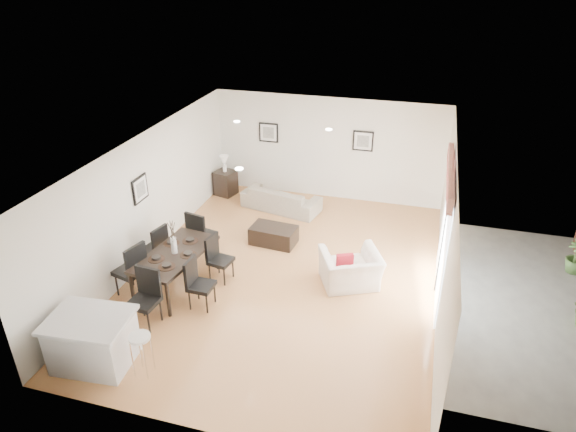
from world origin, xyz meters
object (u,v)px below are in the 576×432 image
(bar_stool, at_px, (140,341))
(armchair, at_px, (350,269))
(dining_chair_wnear, at_px, (133,267))
(dining_chair_foot, at_px, (199,232))
(dining_table, at_px, (175,256))
(side_table, at_px, (226,183))
(coffee_table, at_px, (274,235))
(dining_chair_efar, at_px, (217,255))
(dining_chair_head, at_px, (146,294))
(dining_chair_enear, at_px, (197,280))
(sofa, at_px, (281,199))
(kitchen_island, at_px, (92,340))
(dining_chair_wfar, at_px, (157,246))

(bar_stool, bearing_deg, armchair, 50.66)
(dining_chair_wnear, bearing_deg, dining_chair_foot, 173.48)
(dining_table, distance_m, side_table, 4.39)
(dining_table, height_order, coffee_table, dining_table)
(dining_table, bearing_deg, coffee_table, 65.83)
(armchair, bearing_deg, dining_chair_efar, -14.78)
(dining_table, height_order, dining_chair_foot, dining_chair_foot)
(dining_chair_efar, bearing_deg, dining_chair_head, 167.07)
(bar_stool, bearing_deg, dining_chair_head, 115.94)
(armchair, bearing_deg, dining_chair_head, 7.31)
(dining_chair_enear, distance_m, bar_stool, 1.84)
(dining_chair_wnear, relative_size, dining_chair_foot, 1.03)
(dining_chair_efar, relative_size, coffee_table, 0.95)
(sofa, distance_m, side_table, 1.77)
(armchair, xyz_separation_m, dining_chair_efar, (-2.59, -0.50, 0.17))
(dining_table, distance_m, kitchen_island, 2.32)
(dining_chair_efar, relative_size, dining_chair_foot, 0.88)
(dining_chair_efar, height_order, side_table, dining_chair_efar)
(armchair, distance_m, coffee_table, 2.26)
(sofa, relative_size, armchair, 1.80)
(dining_chair_wnear, height_order, dining_chair_wfar, dining_chair_wnear)
(sofa, distance_m, dining_chair_foot, 2.91)
(dining_chair_wfar, bearing_deg, coffee_table, 143.31)
(kitchen_island, distance_m, bar_stool, 0.89)
(kitchen_island, bearing_deg, sofa, 73.29)
(dining_chair_enear, height_order, kitchen_island, dining_chair_enear)
(dining_table, distance_m, dining_chair_wfar, 0.79)
(coffee_table, xyz_separation_m, kitchen_island, (-1.61, -4.42, 0.24))
(dining_chair_head, bearing_deg, dining_chair_enear, 51.30)
(armchair, xyz_separation_m, coffee_table, (-1.93, 1.16, -0.16))
(sofa, height_order, bar_stool, bar_stool)
(coffee_table, xyz_separation_m, bar_stool, (-0.74, -4.42, 0.43))
(armchair, xyz_separation_m, dining_chair_wfar, (-3.89, -0.53, 0.20))
(kitchen_island, relative_size, bar_stool, 1.83)
(dining_chair_wnear, bearing_deg, dining_chair_enear, 105.67)
(dining_chair_enear, xyz_separation_m, coffee_table, (0.66, 2.58, -0.35))
(dining_chair_efar, relative_size, side_table, 1.44)
(dining_chair_wnear, height_order, dining_chair_head, dining_chair_wnear)
(dining_chair_head, xyz_separation_m, kitchen_island, (-0.30, -1.16, -0.15))
(dining_chair_head, relative_size, side_table, 1.60)
(dining_chair_wfar, bearing_deg, dining_table, 68.45)
(armchair, bearing_deg, side_table, -65.70)
(armchair, xyz_separation_m, dining_chair_wnear, (-3.89, -1.45, 0.26))
(armchair, height_order, dining_chair_head, dining_chair_head)
(sofa, bearing_deg, dining_chair_wnear, 81.56)
(dining_chair_enear, xyz_separation_m, dining_chair_foot, (-0.67, 1.59, 0.06))
(dining_chair_wnear, bearing_deg, armchair, 125.02)
(side_table, distance_m, bar_stool, 6.73)
(dining_chair_enear, distance_m, dining_chair_foot, 1.72)
(armchair, xyz_separation_m, dining_chair_foot, (-3.27, 0.16, 0.25))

